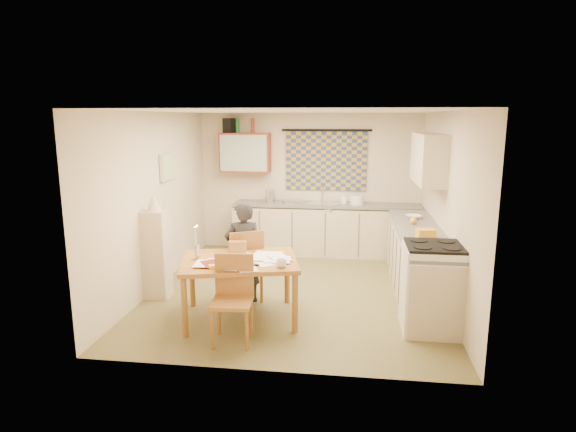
# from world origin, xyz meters

# --- Properties ---
(floor) EXTENTS (4.00, 4.50, 0.02)m
(floor) POSITION_xyz_m (0.00, 0.00, -0.01)
(floor) COLOR brown
(floor) RESTS_ON ground
(ceiling) EXTENTS (4.00, 4.50, 0.02)m
(ceiling) POSITION_xyz_m (0.00, 0.00, 2.51)
(ceiling) COLOR white
(ceiling) RESTS_ON floor
(wall_back) EXTENTS (4.00, 0.02, 2.50)m
(wall_back) POSITION_xyz_m (0.00, 2.26, 1.25)
(wall_back) COLOR beige
(wall_back) RESTS_ON floor
(wall_front) EXTENTS (4.00, 0.02, 2.50)m
(wall_front) POSITION_xyz_m (0.00, -2.26, 1.25)
(wall_front) COLOR beige
(wall_front) RESTS_ON floor
(wall_left) EXTENTS (0.02, 4.50, 2.50)m
(wall_left) POSITION_xyz_m (-2.01, 0.00, 1.25)
(wall_left) COLOR beige
(wall_left) RESTS_ON floor
(wall_right) EXTENTS (0.02, 4.50, 2.50)m
(wall_right) POSITION_xyz_m (2.01, 0.00, 1.25)
(wall_right) COLOR beige
(wall_right) RESTS_ON floor
(window_blind) EXTENTS (1.45, 0.03, 1.05)m
(window_blind) POSITION_xyz_m (0.30, 2.22, 1.65)
(window_blind) COLOR navy
(window_blind) RESTS_ON wall_back
(curtain_rod) EXTENTS (1.60, 0.04, 0.04)m
(curtain_rod) POSITION_xyz_m (0.30, 2.20, 2.20)
(curtain_rod) COLOR black
(curtain_rod) RESTS_ON wall_back
(wall_cabinet) EXTENTS (0.90, 0.34, 0.70)m
(wall_cabinet) POSITION_xyz_m (-1.15, 2.08, 1.80)
(wall_cabinet) COLOR maroon
(wall_cabinet) RESTS_ON wall_back
(wall_cabinet_glass) EXTENTS (0.84, 0.02, 0.64)m
(wall_cabinet_glass) POSITION_xyz_m (-1.15, 1.91, 1.80)
(wall_cabinet_glass) COLOR #99B2A5
(wall_cabinet_glass) RESTS_ON wall_back
(upper_cabinet_right) EXTENTS (0.34, 1.30, 0.70)m
(upper_cabinet_right) POSITION_xyz_m (1.83, 0.55, 1.85)
(upper_cabinet_right) COLOR #BEAC8C
(upper_cabinet_right) RESTS_ON wall_right
(framed_print) EXTENTS (0.04, 0.50, 0.40)m
(framed_print) POSITION_xyz_m (-1.97, 0.40, 1.70)
(framed_print) COLOR beige
(framed_print) RESTS_ON wall_left
(print_canvas) EXTENTS (0.01, 0.42, 0.32)m
(print_canvas) POSITION_xyz_m (-1.95, 0.40, 1.70)
(print_canvas) COLOR silver
(print_canvas) RESTS_ON wall_left
(counter_back) EXTENTS (3.30, 0.62, 0.92)m
(counter_back) POSITION_xyz_m (0.33, 1.95, 0.45)
(counter_back) COLOR #BEAC8C
(counter_back) RESTS_ON floor
(counter_right) EXTENTS (0.62, 2.95, 0.92)m
(counter_right) POSITION_xyz_m (1.70, 0.06, 0.45)
(counter_right) COLOR #BEAC8C
(counter_right) RESTS_ON floor
(stove) EXTENTS (0.66, 0.66, 1.02)m
(stove) POSITION_xyz_m (1.70, -1.08, 0.51)
(stove) COLOR white
(stove) RESTS_ON floor
(sink) EXTENTS (0.69, 0.63, 0.10)m
(sink) POSITION_xyz_m (0.28, 1.95, 0.88)
(sink) COLOR silver
(sink) RESTS_ON counter_back
(tap) EXTENTS (0.04, 0.04, 0.28)m
(tap) POSITION_xyz_m (0.24, 2.13, 1.06)
(tap) COLOR silver
(tap) RESTS_ON counter_back
(dish_rack) EXTENTS (0.42, 0.39, 0.06)m
(dish_rack) POSITION_xyz_m (-0.27, 1.95, 0.95)
(dish_rack) COLOR silver
(dish_rack) RESTS_ON counter_back
(kettle) EXTENTS (0.20, 0.20, 0.24)m
(kettle) POSITION_xyz_m (-0.68, 1.95, 1.04)
(kettle) COLOR silver
(kettle) RESTS_ON counter_back
(mixing_bowl) EXTENTS (0.29, 0.29, 0.16)m
(mixing_bowl) POSITION_xyz_m (0.87, 1.95, 1.00)
(mixing_bowl) COLOR white
(mixing_bowl) RESTS_ON counter_back
(soap_bottle) EXTENTS (0.09, 0.09, 0.18)m
(soap_bottle) POSITION_xyz_m (0.63, 2.00, 1.01)
(soap_bottle) COLOR white
(soap_bottle) RESTS_ON counter_back
(bowl) EXTENTS (0.27, 0.27, 0.06)m
(bowl) POSITION_xyz_m (1.70, 0.82, 0.95)
(bowl) COLOR white
(bowl) RESTS_ON counter_right
(orange_bag) EXTENTS (0.25, 0.20, 0.12)m
(orange_bag) POSITION_xyz_m (1.70, -0.40, 0.98)
(orange_bag) COLOR gold
(orange_bag) RESTS_ON counter_right
(fruit_orange) EXTENTS (0.10, 0.10, 0.10)m
(fruit_orange) POSITION_xyz_m (1.65, 0.43, 0.97)
(fruit_orange) COLOR gold
(fruit_orange) RESTS_ON counter_right
(speaker) EXTENTS (0.20, 0.23, 0.26)m
(speaker) POSITION_xyz_m (-1.44, 2.08, 2.28)
(speaker) COLOR black
(speaker) RESTS_ON wall_cabinet
(bottle_green) EXTENTS (0.07, 0.07, 0.26)m
(bottle_green) POSITION_xyz_m (-1.29, 2.08, 2.28)
(bottle_green) COLOR #195926
(bottle_green) RESTS_ON wall_cabinet
(bottle_brown) EXTENTS (0.08, 0.08, 0.26)m
(bottle_brown) POSITION_xyz_m (-1.01, 2.08, 2.28)
(bottle_brown) COLOR maroon
(bottle_brown) RESTS_ON wall_cabinet
(dining_table) EXTENTS (1.56, 1.31, 0.75)m
(dining_table) POSITION_xyz_m (-0.55, -1.05, 0.38)
(dining_table) COLOR brown
(dining_table) RESTS_ON floor
(chair_far) EXTENTS (0.60, 0.60, 0.99)m
(chair_far) POSITION_xyz_m (-0.64, -0.44, 0.31)
(chair_far) COLOR brown
(chair_far) RESTS_ON floor
(chair_near) EXTENTS (0.46, 0.46, 0.95)m
(chair_near) POSITION_xyz_m (-0.50, -1.67, 0.30)
(chair_near) COLOR brown
(chair_near) RESTS_ON floor
(person) EXTENTS (0.66, 0.58, 1.36)m
(person) POSITION_xyz_m (-0.63, -0.48, 0.68)
(person) COLOR black
(person) RESTS_ON floor
(shelf_stand) EXTENTS (0.32, 0.30, 1.20)m
(shelf_stand) POSITION_xyz_m (-1.84, -0.48, 0.60)
(shelf_stand) COLOR #BEAC8C
(shelf_stand) RESTS_ON floor
(lampshade) EXTENTS (0.20, 0.20, 0.22)m
(lampshade) POSITION_xyz_m (-1.84, -0.48, 1.31)
(lampshade) COLOR beige
(lampshade) RESTS_ON shelf_stand
(letter_rack) EXTENTS (0.23, 0.13, 0.16)m
(letter_rack) POSITION_xyz_m (-0.63, -0.81, 0.83)
(letter_rack) COLOR brown
(letter_rack) RESTS_ON dining_table
(mug) EXTENTS (0.22, 0.22, 0.09)m
(mug) POSITION_xyz_m (-0.01, -1.29, 0.80)
(mug) COLOR white
(mug) RESTS_ON dining_table
(magazine) EXTENTS (0.43, 0.44, 0.02)m
(magazine) POSITION_xyz_m (-0.92, -1.36, 0.76)
(magazine) COLOR maroon
(magazine) RESTS_ON dining_table
(book) EXTENTS (0.21, 0.26, 0.02)m
(book) POSITION_xyz_m (-0.93, -1.22, 0.76)
(book) COLOR gold
(book) RESTS_ON dining_table
(orange_box) EXTENTS (0.14, 0.13, 0.04)m
(orange_box) POSITION_xyz_m (-0.76, -1.43, 0.77)
(orange_box) COLOR gold
(orange_box) RESTS_ON dining_table
(eyeglasses) EXTENTS (0.13, 0.11, 0.02)m
(eyeglasses) POSITION_xyz_m (-0.34, -1.29, 0.76)
(eyeglasses) COLOR black
(eyeglasses) RESTS_ON dining_table
(candle_holder) EXTENTS (0.08, 0.08, 0.18)m
(candle_holder) POSITION_xyz_m (-1.06, -1.09, 0.84)
(candle_holder) COLOR silver
(candle_holder) RESTS_ON dining_table
(candle) EXTENTS (0.03, 0.03, 0.22)m
(candle) POSITION_xyz_m (-1.07, -1.12, 1.04)
(candle) COLOR white
(candle) RESTS_ON dining_table
(candle_flame) EXTENTS (0.02, 0.02, 0.02)m
(candle_flame) POSITION_xyz_m (-1.04, -1.12, 1.16)
(candle_flame) COLOR #FFCC66
(candle_flame) RESTS_ON dining_table
(papers) EXTENTS (1.12, 0.91, 0.02)m
(papers) POSITION_xyz_m (-0.43, -1.09, 0.76)
(papers) COLOR white
(papers) RESTS_ON dining_table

